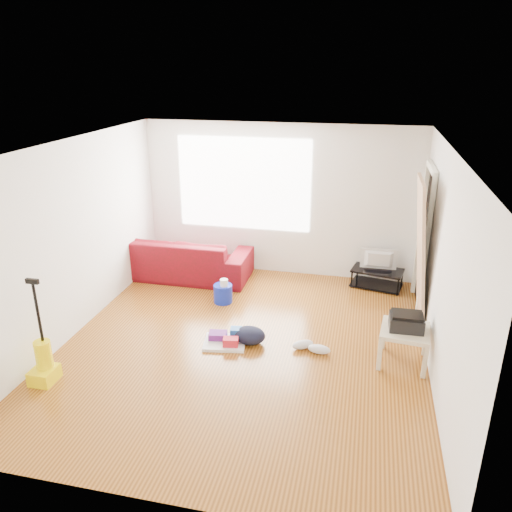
% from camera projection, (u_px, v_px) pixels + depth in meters
% --- Properties ---
extents(room, '(4.51, 5.01, 2.51)m').
position_uv_depth(room, '(251.00, 250.00, 6.01)').
color(room, '#66330E').
rests_on(room, ground).
extents(sofa, '(2.33, 0.91, 0.68)m').
position_uv_depth(sofa, '(181.00, 275.00, 8.43)').
color(sofa, '#430D10').
rests_on(sofa, ground).
extents(tv_stand, '(0.86, 0.60, 0.29)m').
position_uv_depth(tv_stand, '(377.00, 278.00, 7.96)').
color(tv_stand, black).
rests_on(tv_stand, ground).
extents(tv, '(0.57, 0.07, 0.33)m').
position_uv_depth(tv, '(379.00, 260.00, 7.85)').
color(tv, black).
rests_on(tv, tv_stand).
extents(side_table, '(0.60, 0.60, 0.45)m').
position_uv_depth(side_table, '(405.00, 334.00, 5.87)').
color(side_table, '#C1B38E').
rests_on(side_table, ground).
extents(printer, '(0.39, 0.31, 0.20)m').
position_uv_depth(printer, '(406.00, 321.00, 5.81)').
color(printer, black).
rests_on(printer, side_table).
extents(bucket, '(0.34, 0.34, 0.28)m').
position_uv_depth(bucket, '(223.00, 302.00, 7.50)').
color(bucket, '#0F24B6').
rests_on(bucket, ground).
extents(toilet_paper, '(0.12, 0.12, 0.11)m').
position_uv_depth(toilet_paper, '(224.00, 291.00, 7.40)').
color(toilet_paper, white).
rests_on(toilet_paper, bucket).
extents(cleaning_tray, '(0.58, 0.50, 0.19)m').
position_uv_depth(cleaning_tray, '(226.00, 340.00, 6.37)').
color(cleaning_tray, white).
rests_on(cleaning_tray, ground).
extents(backpack, '(0.41, 0.33, 0.22)m').
position_uv_depth(backpack, '(250.00, 343.00, 6.41)').
color(backpack, black).
rests_on(backpack, ground).
extents(sneakers, '(0.51, 0.26, 0.12)m').
position_uv_depth(sneakers, '(311.00, 347.00, 6.21)').
color(sneakers, silver).
rests_on(sneakers, ground).
extents(vacuum, '(0.26, 0.30, 1.23)m').
position_uv_depth(vacuum, '(44.00, 363.00, 5.58)').
color(vacuum, yellow).
rests_on(vacuum, ground).
extents(door_panel, '(0.25, 0.82, 2.03)m').
position_uv_depth(door_panel, '(412.00, 326.00, 6.83)').
color(door_panel, '#997258').
rests_on(door_panel, ground).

